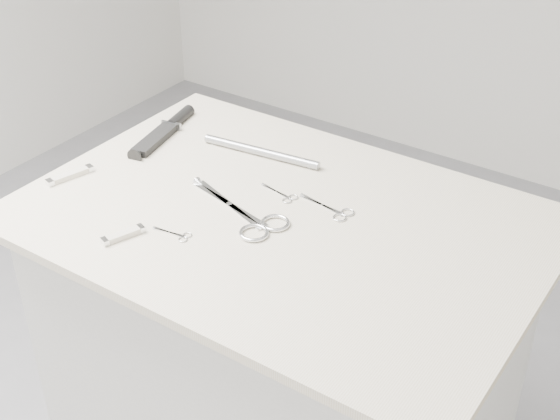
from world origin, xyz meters
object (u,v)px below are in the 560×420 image
Objects in this scene: large_shears at (252,219)px; embroidery_scissors_b at (283,195)px; plinth at (281,390)px; tiny_scissors at (177,235)px; pocket_knife_b at (123,235)px; embroidery_scissors_a at (334,211)px; metal_rail at (261,152)px; sheathed_knife at (167,129)px; pocket_knife_a at (70,175)px.

embroidery_scissors_b is at bearing 106.53° from large_shears.
tiny_scissors reaches higher than plinth.
pocket_knife_b reaches higher than plinth.
metal_rail reaches higher than embroidery_scissors_a.
sheathed_knife reaches higher than pocket_knife_b.
plinth is 0.48m from embroidery_scissors_a.
pocket_knife_a is (-0.45, -0.12, 0.48)m from plinth.
pocket_knife_b is (-0.28, -0.29, 0.00)m from embroidery_scissors_a.
embroidery_scissors_b is 0.45m from pocket_knife_a.
large_shears is at bearing -128.16° from sheathed_knife.
pocket_knife_a is (-0.32, 0.04, 0.01)m from tiny_scissors.
embroidery_scissors_a is 0.27m from metal_rail.
sheathed_knife is at bearing 169.56° from large_shears.
pocket_knife_b is 0.30× the size of metal_rail.
embroidery_scissors_a is 0.51× the size of sheathed_knife.
large_shears is 2.96× the size of pocket_knife_b.
embroidery_scissors_b is at bearing 61.36° from tiny_scissors.
pocket_knife_b reaches higher than embroidery_scissors_a.
metal_rail reaches higher than plinth.
sheathed_knife is at bearing 160.93° from plinth.
pocket_knife_a is at bearing -144.62° from embroidery_scissors_b.
sheathed_knife is at bearing 50.31° from pocket_knife_b.
embroidery_scissors_a is 0.41m from pocket_knife_b.
large_shears is 0.90× the size of metal_rail.
large_shears is at bearing -126.13° from embroidery_scissors_a.
embroidery_scissors_a is 0.44× the size of metal_rail.
pocket_knife_a reaches higher than embroidery_scissors_b.
sheathed_knife is 0.86× the size of metal_rail.
tiny_scissors is at bearing -100.30° from embroidery_scissors_b.
sheathed_knife reaches higher than metal_rail.
metal_rail is at bearing 90.15° from tiny_scissors.
embroidery_scissors_b is 0.85× the size of pocket_knife_a.
pocket_knife_b reaches higher than tiny_scissors.
metal_rail is (-0.13, 0.22, 0.01)m from large_shears.
metal_rail is (-0.17, 0.18, 0.48)m from plinth.
sheathed_knife reaches higher than large_shears.
embroidery_scissors_b is 0.17m from metal_rail.
embroidery_scissors_b is at bearing -113.60° from sheathed_knife.
sheathed_knife is 2.27× the size of pocket_knife_a.
metal_rail reaches higher than large_shears.
sheathed_knife is at bearing 179.85° from embroidery_scissors_a.
plinth is 3.75× the size of sheathed_knife.
large_shears is 0.42m from pocket_knife_a.
pocket_knife_b is (-0.16, -0.18, 0.00)m from large_shears.
plinth is at bearing -22.18° from pocket_knife_b.
tiny_scissors is 0.74× the size of pocket_knife_a.
pocket_knife_b reaches higher than large_shears.
pocket_knife_a is at bearing -151.15° from embroidery_scissors_a.
pocket_knife_b is at bearing -132.34° from plinth.
tiny_scissors is (-0.13, -0.16, 0.47)m from plinth.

